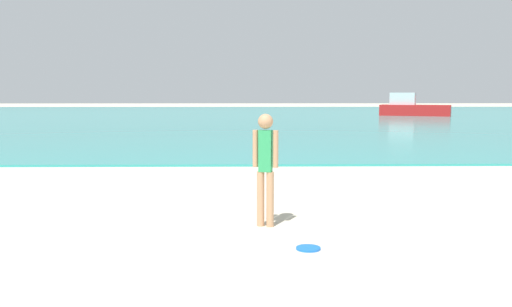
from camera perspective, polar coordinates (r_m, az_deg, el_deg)
name	(u,v)px	position (r m, az deg, el deg)	size (l,w,h in m)	color
water	(248,116)	(43.77, -0.86, 3.92)	(160.00, 60.00, 0.06)	teal
person_standing	(265,163)	(7.56, 1.00, -0.99)	(0.35, 0.21, 1.58)	tan
frisbee	(308,248)	(6.64, 5.49, -9.85)	(0.30, 0.30, 0.03)	blue
boat_far	(412,108)	(45.95, 16.04, 4.63)	(5.72, 3.71, 1.86)	red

